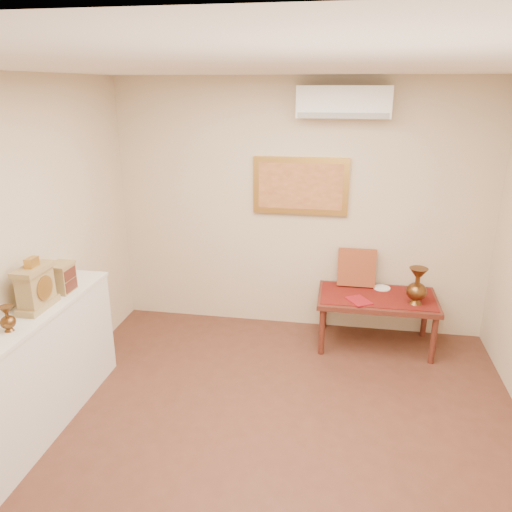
% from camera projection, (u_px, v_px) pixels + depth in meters
% --- Properties ---
extents(floor, '(4.50, 4.50, 0.00)m').
position_uv_depth(floor, '(268.00, 457.00, 3.68)').
color(floor, brown).
rests_on(floor, ground).
extents(ceiling, '(4.50, 4.50, 0.00)m').
position_uv_depth(ceiling, '(271.00, 66.00, 2.80)').
color(ceiling, white).
rests_on(ceiling, ground).
extents(wall_back, '(4.00, 0.02, 2.70)m').
position_uv_depth(wall_back, '(300.00, 209.00, 5.34)').
color(wall_back, beige).
rests_on(wall_back, ground).
extents(brass_urn_small, '(0.11, 0.11, 0.24)m').
position_uv_depth(brass_urn_small, '(7.00, 315.00, 3.43)').
color(brass_urn_small, brown).
rests_on(brass_urn_small, display_ledge).
extents(table_cloth, '(1.14, 0.59, 0.01)m').
position_uv_depth(table_cloth, '(377.00, 296.00, 5.11)').
color(table_cloth, maroon).
rests_on(table_cloth, low_table).
extents(brass_urn_tall, '(0.20, 0.20, 0.45)m').
position_uv_depth(brass_urn_tall, '(417.00, 282.00, 4.85)').
color(brass_urn_tall, brown).
rests_on(brass_urn_tall, table_cloth).
extents(plate, '(0.18, 0.18, 0.01)m').
position_uv_depth(plate, '(382.00, 288.00, 5.29)').
color(plate, white).
rests_on(plate, table_cloth).
extents(menu, '(0.28, 0.31, 0.01)m').
position_uv_depth(menu, '(359.00, 301.00, 4.97)').
color(menu, maroon).
rests_on(menu, table_cloth).
extents(cushion, '(0.40, 0.18, 0.41)m').
position_uv_depth(cushion, '(357.00, 267.00, 5.32)').
color(cushion, maroon).
rests_on(cushion, table_cloth).
extents(display_ledge, '(0.37, 2.02, 0.98)m').
position_uv_depth(display_ledge, '(32.00, 376.00, 3.81)').
color(display_ledge, silver).
rests_on(display_ledge, floor).
extents(mantel_clock, '(0.17, 0.36, 0.41)m').
position_uv_depth(mantel_clock, '(36.00, 287.00, 3.76)').
color(mantel_clock, '#9F8552').
rests_on(mantel_clock, display_ledge).
extents(wooden_chest, '(0.16, 0.21, 0.24)m').
position_uv_depth(wooden_chest, '(62.00, 278.00, 4.10)').
color(wooden_chest, '#9F8552').
rests_on(wooden_chest, display_ledge).
extents(low_table, '(1.20, 0.70, 0.55)m').
position_uv_depth(low_table, '(377.00, 302.00, 5.13)').
color(low_table, '#552319').
rests_on(low_table, floor).
extents(painting, '(1.00, 0.06, 0.60)m').
position_uv_depth(painting, '(301.00, 186.00, 5.23)').
color(painting, '#B6883A').
rests_on(painting, wall_back).
extents(ac_unit, '(0.90, 0.25, 0.30)m').
position_uv_depth(ac_unit, '(344.00, 102.00, 4.79)').
color(ac_unit, white).
rests_on(ac_unit, wall_back).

